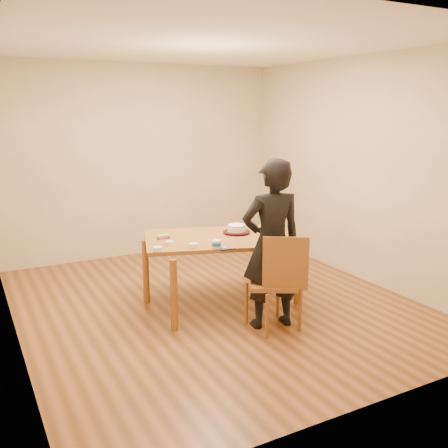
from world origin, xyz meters
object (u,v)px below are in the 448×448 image
dining_table (222,239)px  person (272,245)px  cake (237,228)px  dining_chair (273,283)px  cake_plate (237,232)px

dining_table → person: person is taller
cake → person: person is taller
dining_chair → cake_plate: bearing=114.9°
dining_table → dining_chair: bearing=-61.2°
cake → person: 0.79m
cake → person: bearing=-94.7°
dining_chair → cake_plate: 0.89m
cake → person: (-0.07, -0.79, 0.02)m
person → dining_table: bearing=-69.2°
dining_table → cake_plate: bearing=33.7°
dining_table → person: bearing=-60.6°
dining_chair → cake: cake is taller
cake_plate → cake: (0.00, 0.00, 0.04)m
dining_table → cake: (0.22, 0.06, 0.07)m
dining_table → person: 0.75m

